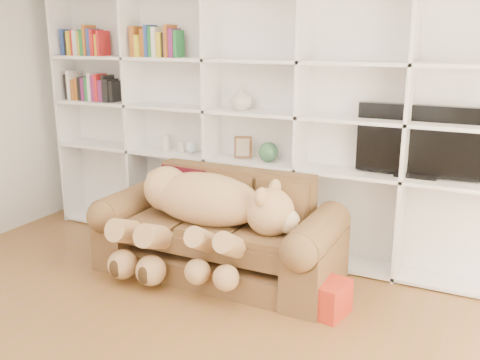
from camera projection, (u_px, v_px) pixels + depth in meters
The scene contains 13 objects.
wall_back at pixel (264, 104), 4.89m from camera, with size 5.00×0.02×2.70m, color white.
bookshelf at pixel (234, 110), 4.89m from camera, with size 4.43×0.35×2.40m.
sofa at pixel (220, 237), 4.50m from camera, with size 2.02×0.87×0.85m.
teddy_bear at pixel (201, 212), 4.32m from camera, with size 1.47×0.82×0.85m.
throw_pillow at pixel (181, 190), 4.74m from camera, with size 0.40×0.13×0.40m, color #5B0F18.
gift_box at pixel (324, 296), 3.88m from camera, with size 0.32×0.30×0.25m, color red.
tv at pixel (419, 142), 4.22m from camera, with size 0.98×0.18×0.58m.
picture_frame at pixel (243, 147), 4.87m from camera, with size 0.16×0.03×0.20m, color #56341D.
green_vase at pixel (268, 152), 4.77m from camera, with size 0.18×0.18×0.18m, color #31603D.
figurine_tall at pixel (165, 143), 5.24m from camera, with size 0.08×0.08×0.16m, color beige.
figurine_short at pixel (181, 147), 5.17m from camera, with size 0.06×0.06×0.11m, color beige.
snow_globe at pixel (191, 147), 5.12m from camera, with size 0.11×0.11×0.11m, color silver.
shelf_vase at pixel (241, 98), 4.77m from camera, with size 0.21×0.21×0.22m, color beige.
Camera 1 is at (1.97, -2.00, 1.96)m, focal length 40.00 mm.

